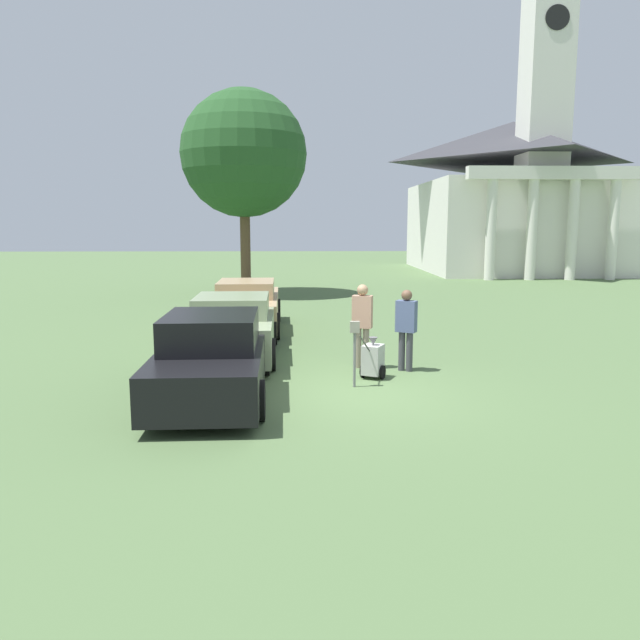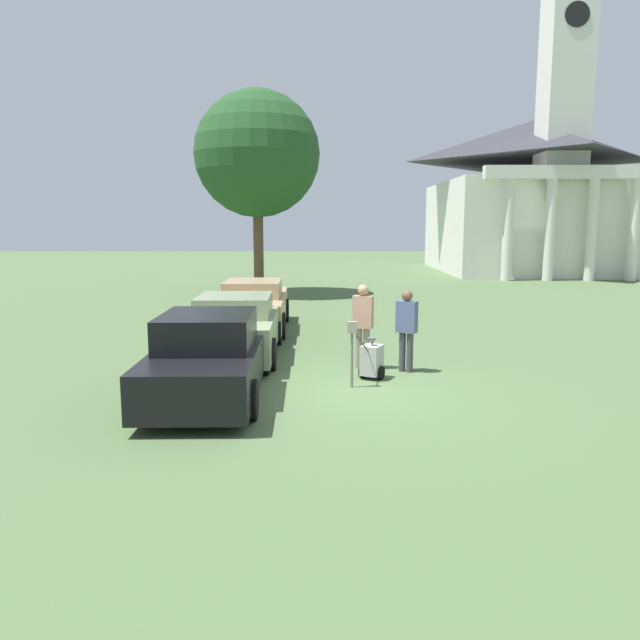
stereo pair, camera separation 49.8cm
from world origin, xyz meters
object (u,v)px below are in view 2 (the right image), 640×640
Objects in this scene: parked_car_black at (210,358)px; person_supervisor at (407,325)px; parking_meter at (352,341)px; person_worker at (363,321)px; equipment_cart at (372,360)px; parked_car_sage at (236,327)px; parked_car_tan at (254,306)px; church at (532,186)px.

person_supervisor is (3.81, 1.87, 0.29)m from parked_car_black.
parking_meter is 1.77m from person_supervisor.
person_worker is (0.30, 1.60, 0.15)m from parking_meter.
parking_meter is 1.28× the size of equipment_cart.
person_worker is at bearing -23.83° from parked_car_sage.
parking_meter is at bearing 96.42° from person_worker.
parked_car_black is 2.69× the size of person_worker.
parked_car_sage is 3.71m from equipment_cart.
parking_meter is at bearing -69.84° from parked_car_tan.
church is (15.43, 26.72, 4.80)m from parked_car_sage.
parked_car_tan is 5.72m from person_worker.
person_worker is 1.83× the size of equipment_cart.
parking_meter is (2.61, -6.51, 0.19)m from parked_car_tan.
person_worker is 30.91m from church.
parked_car_tan is (-0.00, 7.09, 0.01)m from parked_car_black.
parked_car_black is 0.97× the size of parked_car_tan.
parking_meter is 0.70× the size of person_worker.
parked_car_black is 3.84× the size of parking_meter.
equipment_cart is (3.04, -2.10, -0.31)m from parked_car_sage.
parked_car_sage is at bearing -91.66° from parked_car_tan.
parked_car_tan is at bearing -25.61° from person_supervisor.
parking_meter is at bearing -48.50° from parked_car_sage.
parked_car_black reaches higher than parked_car_sage.
parked_car_tan is 2.91× the size of person_supervisor.
parked_car_black is 3.64m from person_worker.
person_worker is at bearing 35.11° from parked_car_black.
parked_car_sage is 0.19× the size of church.
church is (15.43, 22.99, 4.79)m from parked_car_tan.
parked_car_tan is at bearing -123.88° from church.
church is (11.63, 28.20, 4.51)m from person_supervisor.
equipment_cart is (-0.77, -0.62, -0.60)m from person_supervisor.
equipment_cart is 0.04× the size of church.
equipment_cart is (0.13, -0.92, -0.66)m from person_worker.
person_worker is at bearing -61.08° from parked_car_tan.
church reaches higher than parked_car_black.
parking_meter is at bearing -113.49° from church.
person_worker is 0.07× the size of church.
parked_car_tan is 0.21× the size of church.
parked_car_tan is 3.95× the size of parking_meter.
parked_car_black reaches higher than equipment_cart.
parked_car_sage is 4.71× the size of equipment_cart.
parking_meter is 0.05× the size of church.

